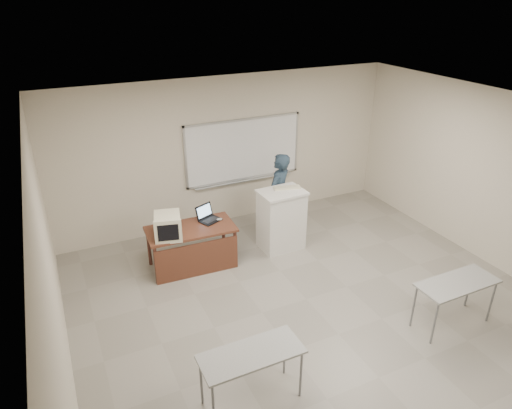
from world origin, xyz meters
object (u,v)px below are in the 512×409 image
podium (281,220)px  keyboard (287,188)px  instructor_desk (193,241)px  laptop (209,217)px  presenter (279,195)px  whiteboard (244,151)px  crt_monitor (168,226)px  mouse (219,219)px

podium → keyboard: 0.61m
instructor_desk → laptop: (0.40, 0.27, 0.26)m
keyboard → presenter: presenter is taller
instructor_desk → keyboard: keyboard is taller
whiteboard → presenter: bearing=-73.9°
whiteboard → crt_monitor: whiteboard is taller
podium → presenter: (0.19, 0.47, 0.26)m
instructor_desk → mouse: (0.55, 0.16, 0.22)m
instructor_desk → crt_monitor: (-0.41, -0.01, 0.39)m
laptop → crt_monitor: bearing=175.9°
keyboard → presenter: 0.51m
whiteboard → presenter: (0.29, -1.00, -0.64)m
crt_monitor → presenter: size_ratio=0.29×
whiteboard → presenter: 1.22m
whiteboard → mouse: size_ratio=22.85×
mouse → presenter: size_ratio=0.06×
whiteboard → laptop: (-1.21, -1.21, -0.67)m
laptop → instructor_desk: bearing=-169.4°
podium → whiteboard: bearing=91.7°
laptop → mouse: 0.19m
podium → keyboard: keyboard is taller
instructor_desk → mouse: size_ratio=13.81×
crt_monitor → whiteboard: bearing=50.6°
whiteboard → keyboard: whiteboard is taller
whiteboard → mouse: (-1.06, -1.32, -0.71)m
podium → laptop: bearing=166.8°
mouse → podium: bearing=-28.2°
crt_monitor → keyboard: 2.28m
keyboard → presenter: (0.04, 0.39, -0.32)m
crt_monitor → laptop: (0.81, 0.28, -0.14)m
instructor_desk → presenter: bearing=17.0°
podium → laptop: podium is taller
crt_monitor → keyboard: size_ratio=1.00×
whiteboard → keyboard: 1.44m
podium → mouse: size_ratio=10.61×
instructor_desk → keyboard: (1.86, 0.09, 0.61)m
whiteboard → presenter: whiteboard is taller
instructor_desk → presenter: (1.90, 0.48, 0.29)m
laptop → presenter: 1.51m
keyboard → mouse: bearing=-168.9°
podium → presenter: bearing=65.8°
crt_monitor → presenter: 2.36m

